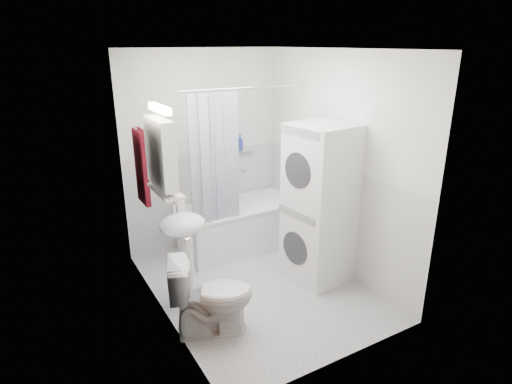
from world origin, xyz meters
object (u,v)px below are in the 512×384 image
sink (184,238)px  washer_dryer (320,205)px  toilet (211,296)px  bathtub (241,223)px

sink → washer_dryer: bearing=-9.2°
sink → washer_dryer: (1.43, -0.23, 0.15)m
sink → toilet: (0.03, -0.53, -0.35)m
sink → washer_dryer: washer_dryer is taller
bathtub → toilet: (-1.03, -1.36, 0.04)m
bathtub → washer_dryer: bearing=-70.7°
bathtub → washer_dryer: size_ratio=0.88×
bathtub → washer_dryer: washer_dryer is taller
sink → toilet: sink is taller
bathtub → sink: sink is taller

